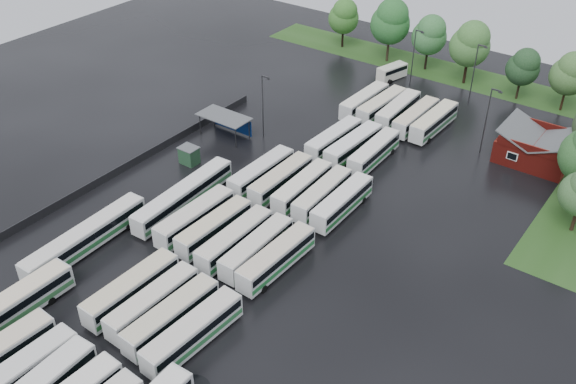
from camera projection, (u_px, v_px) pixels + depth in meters
The scene contains 45 objects.
ground at pixel (216, 249), 77.21m from camera, with size 160.00×160.00×0.00m, color black.
brick_building at pixel (535, 150), 92.98m from camera, with size 10.07×8.60×5.39m.
wash_shed at pixel (226, 118), 98.61m from camera, with size 8.20×4.20×3.58m.
utility_hut at pixel (189, 155), 92.77m from camera, with size 2.70×2.20×2.62m.
grass_strip_north at pixel (455, 74), 119.45m from camera, with size 80.00×10.00×0.01m, color #234817.
west_fence at pixel (137, 160), 93.04m from camera, with size 0.10×50.00×1.20m, color #2D2D30.
bus_r0c1 at pixel (21, 373), 59.45m from camera, with size 2.79×11.52×3.19m.
bus_r1c1 at pixel (132, 289), 68.75m from camera, with size 2.73×11.87×3.29m.
bus_r1c2 at pixel (153, 302), 67.17m from camera, with size 2.63×11.43×3.17m.
bus_r1c3 at pixel (171, 316), 65.48m from camera, with size 2.90×11.66×3.22m.
bus_r1c4 at pixel (193, 332), 63.59m from camera, with size 3.10×11.98×3.31m.
bus_r2c0 at pixel (195, 218), 79.38m from camera, with size 2.73×11.97×3.32m.
bus_r2c1 at pixel (214, 228), 77.85m from camera, with size 2.69×11.39×3.15m.
bus_r2c2 at pixel (235, 240), 75.82m from camera, with size 2.52×11.66×3.24m.
bus_r2c3 at pixel (257, 248), 74.60m from camera, with size 2.61×11.42×3.17m.
bus_r2c4 at pixel (277, 258), 73.03m from camera, with size 2.78×11.72×3.24m.
bus_r3c0 at pixel (261, 172), 88.06m from camera, with size 2.63×11.70×3.25m.
bus_r3c1 at pixel (281, 180), 86.59m from camera, with size 2.47×11.58×3.22m.
bus_r3c2 at pixel (302, 187), 85.14m from camera, with size 2.76×11.46×3.17m.
bus_r3c3 at pixel (322, 194), 83.74m from camera, with size 2.77×11.42×3.16m.
bus_r3c4 at pixel (342, 202), 82.21m from camera, with size 2.55×11.53×3.20m.
bus_r4c1 at pixel (334, 139), 95.71m from camera, with size 2.90×11.67×3.23m.
bus_r4c2 at pixel (353, 146), 94.04m from camera, with size 3.05×12.02×3.32m.
bus_r4c3 at pixel (374, 152), 92.60m from camera, with size 2.67×11.55×3.20m.
bus_r5c0 at pixel (364, 101), 106.24m from camera, with size 2.76×11.65×3.23m.
bus_r5c1 at pixel (382, 106), 104.87m from camera, with size 3.04×11.76×3.24m.
bus_r5c2 at pixel (398, 110), 103.54m from camera, with size 2.81×11.69×3.23m.
bus_r5c3 at pixel (416, 117), 101.54m from camera, with size 2.58×11.49×3.19m.
bus_r5c4 at pixel (434, 122), 100.29m from camera, with size 2.81×11.81×3.27m.
artic_bus_west_b at pixel (184, 196), 83.45m from camera, with size 3.14×17.21×3.18m.
artic_bus_west_c at pixel (86, 238), 76.12m from camera, with size 2.93×17.33×3.20m.
minibus at pixel (392, 72), 117.05m from camera, with size 3.69×6.30×2.59m.
tree_north_0 at pixel (344, 16), 127.04m from camera, with size 6.09×6.09×10.08m.
tree_north_1 at pixel (391, 21), 120.16m from camera, with size 7.50×7.50×12.43m.
tree_north_2 at pixel (430, 34), 117.49m from camera, with size 6.46×6.46×10.70m.
tree_north_3 at pixel (471, 43), 111.94m from camera, with size 7.13×7.13×11.81m.
tree_north_4 at pixel (524, 67), 107.58m from camera, with size 5.62×5.62×9.31m.
tree_north_5 at pixel (571, 73), 103.58m from camera, with size 6.30×6.30×10.43m.
lamp_post_ne at pixel (488, 117), 92.32m from camera, with size 1.63×0.32×10.56m.
lamp_post_nw at pixel (263, 102), 96.68m from camera, with size 1.58×0.31×10.25m.
lamp_post_back_w at pixel (414, 54), 112.01m from camera, with size 1.60×0.31×10.38m.
lamp_post_back_e at pixel (475, 70), 105.70m from camera, with size 1.65×0.32×10.71m.
puddle_0 at pixel (65, 358), 63.17m from camera, with size 3.79×3.79×0.01m, color black.
puddle_2 at pixel (166, 209), 83.91m from camera, with size 5.11×5.11×0.01m, color black.
puddle_3 at pixel (224, 268), 74.28m from camera, with size 3.57×3.57×0.01m, color black.
Camera 1 is at (42.41, -43.25, 49.14)m, focal length 40.00 mm.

